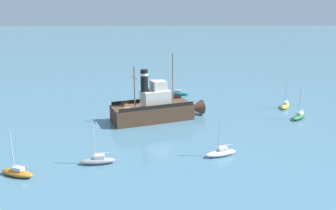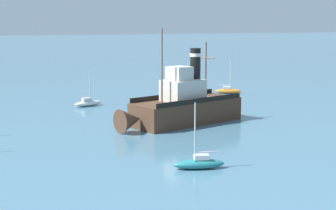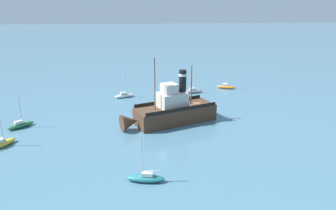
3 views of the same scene
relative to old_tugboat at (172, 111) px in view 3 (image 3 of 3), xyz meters
The scene contains 8 objects.
ground_plane 3.95m from the old_tugboat, 78.73° to the right, with size 600.00×600.00×0.00m, color #477289.
old_tugboat is the anchor object (origin of this frame).
sailboat_orange 23.14m from the old_tugboat, 37.92° to the right, with size 2.49×3.93×4.90m.
sailboat_grey 16.98m from the old_tugboat, 22.64° to the right, with size 1.46×3.89×4.90m.
sailboat_yellow 22.73m from the old_tugboat, 104.58° to the left, with size 3.79×2.97×4.90m.
sailboat_teal 16.48m from the old_tugboat, 163.39° to the left, with size 1.85×3.94×4.90m.
sailboat_white 15.89m from the old_tugboat, 27.16° to the left, with size 2.27×3.95×4.90m.
sailboat_green 21.88m from the old_tugboat, 88.59° to the left, with size 3.37×3.55×4.90m.
Camera 3 is at (-42.34, 9.08, 16.36)m, focal length 32.00 mm.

